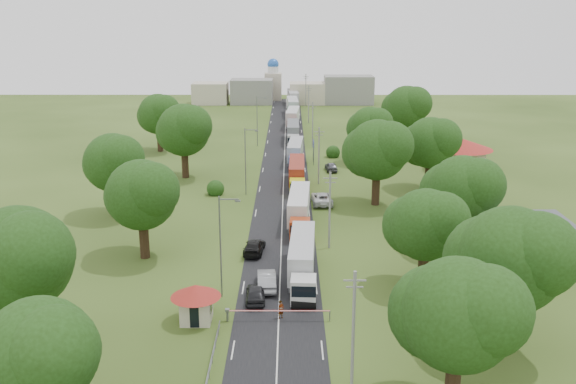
{
  "coord_description": "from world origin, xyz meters",
  "views": [
    {
      "loc": [
        0.96,
        -76.09,
        26.44
      ],
      "look_at": [
        0.75,
        5.91,
        3.0
      ],
      "focal_mm": 40.0,
      "sensor_mm": 36.0,
      "label": 1
    }
  ],
  "objects_px": {
    "pedestrian_near": "(281,310)",
    "car_lane_front": "(256,294)",
    "truck_0": "(302,259)",
    "car_lane_mid": "(267,280)",
    "guard_booth": "(196,299)",
    "boom_barrier": "(263,312)",
    "info_sign": "(314,147)"
  },
  "relations": [
    {
      "from": "boom_barrier",
      "to": "truck_0",
      "type": "relative_size",
      "value": 0.65
    },
    {
      "from": "truck_0",
      "to": "car_lane_mid",
      "type": "height_order",
      "value": "truck_0"
    },
    {
      "from": "guard_booth",
      "to": "car_lane_front",
      "type": "distance_m",
      "value": 6.55
    },
    {
      "from": "car_lane_front",
      "to": "car_lane_mid",
      "type": "height_order",
      "value": "car_lane_mid"
    },
    {
      "from": "car_lane_front",
      "to": "car_lane_mid",
      "type": "bearing_deg",
      "value": -109.52
    },
    {
      "from": "car_lane_front",
      "to": "pedestrian_near",
      "type": "xyz_separation_m",
      "value": [
        2.42,
        -3.52,
        0.07
      ]
    },
    {
      "from": "info_sign",
      "to": "car_lane_mid",
      "type": "bearing_deg",
      "value": -96.99
    },
    {
      "from": "boom_barrier",
      "to": "pedestrian_near",
      "type": "distance_m",
      "value": 1.63
    },
    {
      "from": "car_lane_front",
      "to": "car_lane_mid",
      "type": "relative_size",
      "value": 0.89
    },
    {
      "from": "car_lane_mid",
      "to": "boom_barrier",
      "type": "bearing_deg",
      "value": 86.01
    },
    {
      "from": "guard_booth",
      "to": "truck_0",
      "type": "distance_m",
      "value": 13.27
    },
    {
      "from": "boom_barrier",
      "to": "info_sign",
      "type": "relative_size",
      "value": 2.25
    },
    {
      "from": "guard_booth",
      "to": "car_lane_front",
      "type": "relative_size",
      "value": 0.97
    },
    {
      "from": "boom_barrier",
      "to": "car_lane_front",
      "type": "bearing_deg",
      "value": 102.19
    },
    {
      "from": "car_lane_mid",
      "to": "truck_0",
      "type": "bearing_deg",
      "value": -150.15
    },
    {
      "from": "car_lane_mid",
      "to": "pedestrian_near",
      "type": "bearing_deg",
      "value": 99.42
    },
    {
      "from": "boom_barrier",
      "to": "guard_booth",
      "type": "xyz_separation_m",
      "value": [
        -5.84,
        -0.0,
        1.27
      ]
    },
    {
      "from": "truck_0",
      "to": "pedestrian_near",
      "type": "bearing_deg",
      "value": -103.07
    },
    {
      "from": "pedestrian_near",
      "to": "car_lane_front",
      "type": "bearing_deg",
      "value": 85.37
    },
    {
      "from": "truck_0",
      "to": "boom_barrier",
      "type": "bearing_deg",
      "value": -111.11
    },
    {
      "from": "truck_0",
      "to": "car_lane_front",
      "type": "xyz_separation_m",
      "value": [
        -4.47,
        -5.3,
        -1.31
      ]
    },
    {
      "from": "guard_booth",
      "to": "info_sign",
      "type": "height_order",
      "value": "info_sign"
    },
    {
      "from": "info_sign",
      "to": "car_lane_front",
      "type": "relative_size",
      "value": 0.9
    },
    {
      "from": "guard_booth",
      "to": "car_lane_mid",
      "type": "bearing_deg",
      "value": 49.85
    },
    {
      "from": "boom_barrier",
      "to": "pedestrian_near",
      "type": "bearing_deg",
      "value": 17.87
    },
    {
      "from": "boom_barrier",
      "to": "guard_booth",
      "type": "bearing_deg",
      "value": -179.99
    },
    {
      "from": "truck_0",
      "to": "info_sign",
      "type": "bearing_deg",
      "value": 86.66
    },
    {
      "from": "guard_booth",
      "to": "car_lane_front",
      "type": "height_order",
      "value": "guard_booth"
    },
    {
      "from": "truck_0",
      "to": "car_lane_front",
      "type": "distance_m",
      "value": 7.06
    },
    {
      "from": "info_sign",
      "to": "boom_barrier",
      "type": "bearing_deg",
      "value": -96.24
    },
    {
      "from": "pedestrian_near",
      "to": "truck_0",
      "type": "bearing_deg",
      "value": 37.81
    },
    {
      "from": "boom_barrier",
      "to": "car_lane_mid",
      "type": "distance_m",
      "value": 7.0
    }
  ]
}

